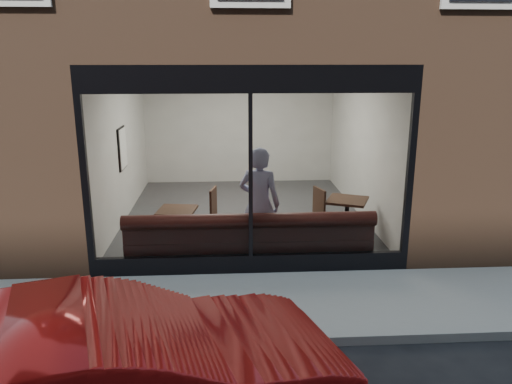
{
  "coord_description": "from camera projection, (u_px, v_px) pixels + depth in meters",
  "views": [
    {
      "loc": [
        -0.36,
        -5.24,
        3.31
      ],
      "look_at": [
        0.1,
        2.4,
        1.23
      ],
      "focal_mm": 35.0,
      "sensor_mm": 36.0,
      "label": 1
    }
  ],
  "objects": [
    {
      "name": "cafe_ceiling",
      "position": [
        243.0,
        63.0,
        9.91
      ],
      "size": [
        6.0,
        6.0,
        0.0
      ],
      "primitive_type": "plane",
      "rotation": [
        3.14,
        0.0,
        0.0
      ],
      "color": "white",
      "rests_on": "host_building_upper"
    },
    {
      "name": "storefront_glass",
      "position": [
        251.0,
        178.0,
        7.47
      ],
      "size": [
        4.8,
        0.0,
        4.8
      ],
      "primitive_type": "plane",
      "rotation": [
        1.57,
        0.0,
        0.0
      ],
      "color": "white",
      "rests_on": "storefront_kick"
    },
    {
      "name": "storefront_header",
      "position": [
        250.0,
        79.0,
        7.12
      ],
      "size": [
        5.0,
        0.1,
        0.4
      ],
      "primitive_type": "cube",
      "color": "black",
      "rests_on": "host_building_upper"
    },
    {
      "name": "ground",
      "position": [
        259.0,
        344.0,
        5.94
      ],
      "size": [
        120.0,
        120.0,
        0.0
      ],
      "primitive_type": "plane",
      "color": "black",
      "rests_on": "ground"
    },
    {
      "name": "banquette",
      "position": [
        250.0,
        250.0,
        8.24
      ],
      "size": [
        4.0,
        0.55,
        0.45
      ],
      "primitive_type": "cube",
      "color": "#3E1916",
      "rests_on": "cafe_floor"
    },
    {
      "name": "cafe_wall_back",
      "position": [
        239.0,
        123.0,
        13.21
      ],
      "size": [
        5.0,
        0.0,
        5.0
      ],
      "primitive_type": "plane",
      "rotation": [
        1.57,
        0.0,
        0.0
      ],
      "color": "beige",
      "rests_on": "ground"
    },
    {
      "name": "cafe_floor",
      "position": [
        244.0,
        215.0,
        10.75
      ],
      "size": [
        6.0,
        6.0,
        0.0
      ],
      "primitive_type": "plane",
      "color": "#2D2D30",
      "rests_on": "ground"
    },
    {
      "name": "host_building_pier_right",
      "position": [
        378.0,
        122.0,
        13.44
      ],
      "size": [
        2.5,
        12.0,
        3.2
      ],
      "primitive_type": "cube",
      "color": "brown",
      "rests_on": "ground"
    },
    {
      "name": "storefront_kick",
      "position": [
        251.0,
        264.0,
        7.87
      ],
      "size": [
        5.0,
        0.1,
        0.3
      ],
      "primitive_type": "cube",
      "color": "black",
      "rests_on": "ground"
    },
    {
      "name": "kerb_near",
      "position": [
        260.0,
        342.0,
        5.87
      ],
      "size": [
        40.0,
        0.1,
        0.12
      ],
      "primitive_type": "cube",
      "color": "gray",
      "rests_on": "ground"
    },
    {
      "name": "cafe_table_left",
      "position": [
        177.0,
        210.0,
        8.63
      ],
      "size": [
        0.71,
        0.71,
        0.04
      ],
      "primitive_type": "cube",
      "rotation": [
        0.0,
        0.0,
        -0.15
      ],
      "color": "#311E13",
      "rests_on": "cafe_floor"
    },
    {
      "name": "sidewalk_near",
      "position": [
        255.0,
        304.0,
        6.9
      ],
      "size": [
        40.0,
        2.0,
        0.01
      ],
      "primitive_type": "cube",
      "color": "gray",
      "rests_on": "ground"
    },
    {
      "name": "cafe_chair_left",
      "position": [
        204.0,
        224.0,
        9.46
      ],
      "size": [
        0.52,
        0.52,
        0.04
      ],
      "primitive_type": "cube",
      "rotation": [
        0.0,
        0.0,
        2.93
      ],
      "color": "#311E13",
      "rests_on": "cafe_floor"
    },
    {
      "name": "cafe_chair_right",
      "position": [
        309.0,
        226.0,
        9.36
      ],
      "size": [
        0.56,
        0.56,
        0.04
      ],
      "primitive_type": "cube",
      "rotation": [
        0.0,
        0.0,
        3.44
      ],
      "color": "#311E13",
      "rests_on": "cafe_floor"
    },
    {
      "name": "storefront_mullion",
      "position": [
        251.0,
        178.0,
        7.5
      ],
      "size": [
        0.06,
        0.1,
        2.5
      ],
      "primitive_type": "cube",
      "color": "black",
      "rests_on": "storefront_kick"
    },
    {
      "name": "host_building_pier_left",
      "position": [
        96.0,
        124.0,
        13.0
      ],
      "size": [
        2.5,
        12.0,
        3.2
      ],
      "primitive_type": "cube",
      "color": "brown",
      "rests_on": "ground"
    },
    {
      "name": "cafe_wall_right",
      "position": [
        362.0,
        141.0,
        10.48
      ],
      "size": [
        0.0,
        6.0,
        6.0
      ],
      "primitive_type": "plane",
      "rotation": [
        1.57,
        0.0,
        -1.57
      ],
      "color": "beige",
      "rests_on": "ground"
    },
    {
      "name": "cafe_table_right",
      "position": [
        347.0,
        200.0,
        9.23
      ],
      "size": [
        0.92,
        0.92,
        0.04
      ],
      "primitive_type": "cube",
      "rotation": [
        0.0,
        0.0,
        -0.41
      ],
      "color": "#311E13",
      "rests_on": "cafe_floor"
    },
    {
      "name": "person",
      "position": [
        259.0,
        204.0,
        8.27
      ],
      "size": [
        0.81,
        0.66,
        1.9
      ],
      "primitive_type": "imported",
      "rotation": [
        0.0,
        0.0,
        2.8
      ],
      "color": "#97A0CF",
      "rests_on": "cafe_floor"
    },
    {
      "name": "wall_poster",
      "position": [
        123.0,
        148.0,
        10.1
      ],
      "size": [
        0.02,
        0.6,
        0.8
      ],
      "primitive_type": "cube",
      "color": "white",
      "rests_on": "cafe_wall_left"
    },
    {
      "name": "host_building_backfill",
      "position": [
        237.0,
        111.0,
        16.11
      ],
      "size": [
        5.0,
        6.0,
        3.2
      ],
      "primitive_type": "cube",
      "color": "brown",
      "rests_on": "ground"
    },
    {
      "name": "cafe_wall_left",
      "position": [
        122.0,
        143.0,
        10.19
      ],
      "size": [
        0.0,
        6.0,
        6.0
      ],
      "primitive_type": "plane",
      "rotation": [
        1.57,
        0.0,
        1.57
      ],
      "color": "beige",
      "rests_on": "ground"
    }
  ]
}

